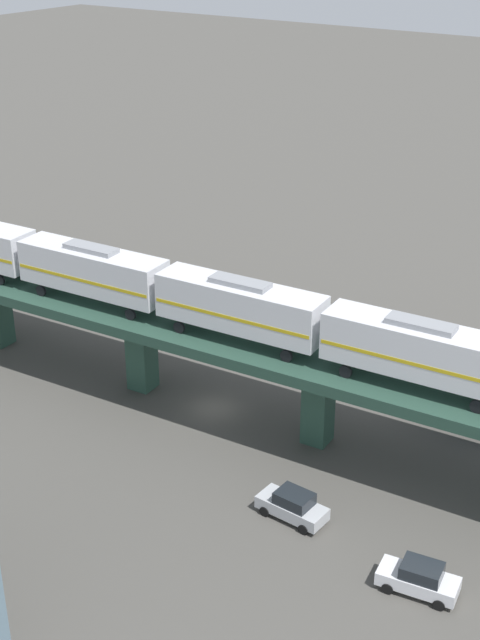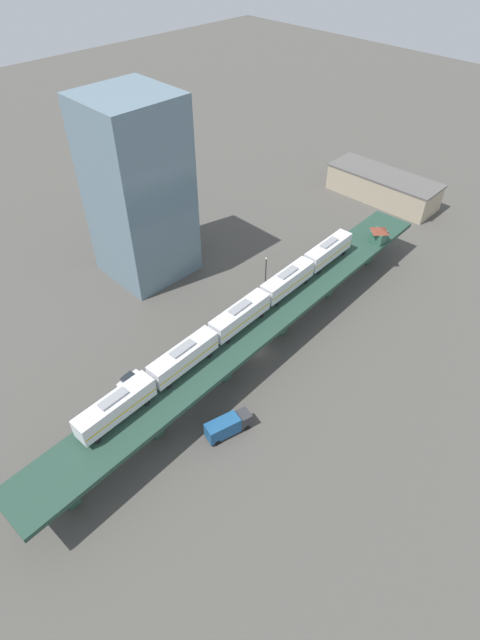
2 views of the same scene
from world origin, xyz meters
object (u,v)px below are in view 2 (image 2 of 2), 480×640
(street_car_white, at_px, (130,380))
(street_lamp, at_px, (266,269))
(signal_hut, at_px, (379,234))
(warehouse_building, at_px, (383,187))
(subway_train, at_px, (240,315))
(office_tower, at_px, (139,191))
(street_car_blue, at_px, (322,259))
(street_car_silver, at_px, (179,357))
(delivery_truck, at_px, (228,426))

(street_car_white, bearing_deg, street_lamp, 93.91)
(signal_hut, xyz_separation_m, warehouse_building, (-16.40, 28.32, -5.54))
(subway_train, height_order, office_tower, office_tower)
(street_lamp, relative_size, warehouse_building, 0.24)
(street_car_blue, bearing_deg, office_tower, -131.94)
(street_car_white, xyz_separation_m, warehouse_building, (-6.50, 83.72, 2.47))
(street_car_white, xyz_separation_m, office_tower, (-24.22, 22.26, 17.06))
(street_car_silver, xyz_separation_m, delivery_truck, (16.77, -4.22, 0.82))
(street_car_white, xyz_separation_m, delivery_truck, (18.47, 4.81, 0.82))
(signal_hut, distance_m, street_car_blue, 13.38)
(street_lamp, bearing_deg, office_tower, -149.03)
(signal_hut, xyz_separation_m, street_lamp, (-12.31, -20.04, -4.84))
(delivery_truck, bearing_deg, subway_train, 128.78)
(subway_train, bearing_deg, office_tower, 171.48)
(street_lamp, xyz_separation_m, office_tower, (-21.81, -13.09, 13.89))
(office_tower, bearing_deg, street_car_blue, 48.06)
(office_tower, bearing_deg, delivery_truck, -22.24)
(subway_train, distance_m, warehouse_building, 68.28)
(delivery_truck, bearing_deg, office_tower, 157.76)
(subway_train, relative_size, street_car_blue, 14.02)
(signal_hut, xyz_separation_m, office_tower, (-34.12, -33.13, 9.05))
(subway_train, relative_size, office_tower, 1.73)
(subway_train, xyz_separation_m, warehouse_building, (-14.87, 66.34, -6.28))
(street_car_white, xyz_separation_m, street_lamp, (-2.42, 35.35, 3.17))
(warehouse_building, xyz_separation_m, office_tower, (-17.72, -61.45, 14.59))
(street_lamp, distance_m, warehouse_building, 48.55)
(subway_train, bearing_deg, street_lamp, 120.97)
(signal_hut, relative_size, street_car_blue, 0.76)
(street_car_blue, xyz_separation_m, delivery_truck, (17.80, -45.15, 0.82))
(warehouse_building, relative_size, office_tower, 0.80)
(delivery_truck, relative_size, warehouse_building, 0.26)
(signal_hut, distance_m, warehouse_building, 33.20)
(office_tower, bearing_deg, subway_train, -8.52)
(signal_hut, relative_size, warehouse_building, 0.12)
(signal_hut, bearing_deg, street_lamp, -121.57)
(street_car_white, distance_m, delivery_truck, 19.10)
(street_car_silver, height_order, warehouse_building, warehouse_building)
(subway_train, bearing_deg, signal_hut, 87.70)
(street_car_blue, bearing_deg, street_car_silver, -88.55)
(warehouse_building, height_order, office_tower, office_tower)
(signal_hut, height_order, delivery_truck, signal_hut)
(street_car_blue, relative_size, office_tower, 0.12)
(street_car_blue, xyz_separation_m, warehouse_building, (-7.17, 33.76, 2.47))
(street_car_blue, relative_size, warehouse_building, 0.15)
(subway_train, height_order, street_car_blue, subway_train)
(delivery_truck, bearing_deg, street_car_white, -165.40)
(subway_train, xyz_separation_m, office_tower, (-32.59, 4.89, 8.31))
(signal_hut, height_order, street_car_silver, signal_hut)
(subway_train, height_order, signal_hut, subway_train)
(street_car_silver, bearing_deg, subway_train, 51.35)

